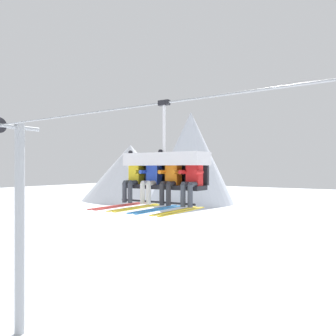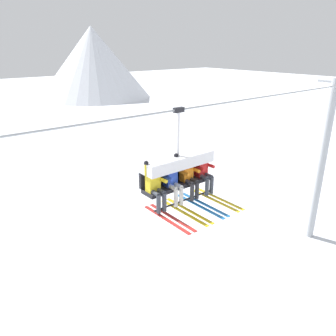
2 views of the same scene
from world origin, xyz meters
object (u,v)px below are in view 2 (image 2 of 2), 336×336
lift_tower_far (323,159)px  skier_orange (189,176)px  skier_blue (173,180)px  skier_red (204,171)px  chairlift_chair (176,166)px  skier_yellow (156,186)px

lift_tower_far → skier_orange: bearing=-174.3°
skier_blue → skier_orange: (0.55, -0.01, -0.02)m
skier_orange → skier_red: 0.55m
chairlift_chair → skier_blue: chairlift_chair is taller
skier_orange → skier_red: (0.55, 0.00, 0.00)m
skier_orange → lift_tower_far: bearing=5.7°
lift_tower_far → skier_red: 9.04m
lift_tower_far → skier_orange: 9.58m
skier_red → skier_blue: bearing=179.6°
skier_orange → skier_red: size_ratio=1.00×
chairlift_chair → skier_red: bearing=-15.0°
lift_tower_far → chairlift_chair: lift_tower_far is taller
skier_blue → skier_yellow: bearing=180.0°
lift_tower_far → skier_blue: bearing=-174.7°
skier_yellow → skier_blue: 0.56m
lift_tower_far → skier_yellow: 10.66m
skier_yellow → skier_red: size_ratio=1.00×
lift_tower_far → skier_orange: (-9.36, -0.93, 1.81)m
skier_blue → lift_tower_far: bearing=5.3°
lift_tower_far → skier_yellow: size_ratio=4.72×
chairlift_chair → skier_yellow: (-0.83, -0.21, -0.27)m
skier_yellow → skier_orange: 1.10m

